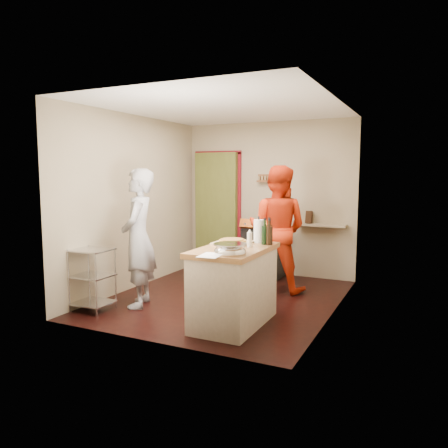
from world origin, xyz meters
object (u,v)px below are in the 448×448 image
(stove, at_px, (264,251))
(wire_shelving, at_px, (92,276))
(island, at_px, (234,284))
(person_red, at_px, (277,229))
(person_stripe, at_px, (138,238))

(stove, bearing_deg, wire_shelving, -116.85)
(island, distance_m, person_red, 1.68)
(stove, xyz_separation_m, person_red, (0.47, -0.70, 0.47))
(person_red, bearing_deg, stove, -56.57)
(island, distance_m, person_stripe, 1.48)
(wire_shelving, relative_size, person_stripe, 0.45)
(stove, height_order, island, island)
(person_stripe, bearing_deg, stove, 133.61)
(island, bearing_deg, person_stripe, 175.23)
(wire_shelving, relative_size, island, 0.61)
(stove, height_order, person_stripe, person_stripe)
(wire_shelving, bearing_deg, person_stripe, 45.33)
(wire_shelving, height_order, person_red, person_red)
(stove, height_order, wire_shelving, stove)
(stove, distance_m, person_red, 0.97)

